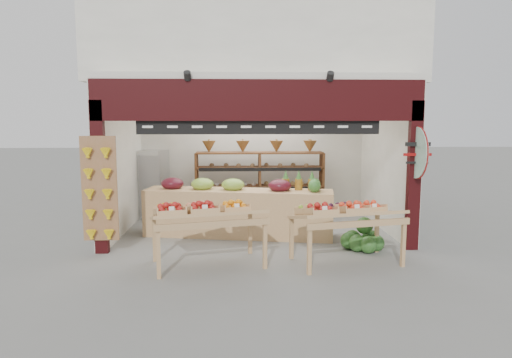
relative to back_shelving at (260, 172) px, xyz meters
The scene contains 11 objects.
ground 1.96m from the back_shelving, 95.11° to the right, with size 60.00×60.00×0.00m, color slate.
shop_structure 2.82m from the back_shelving, behind, with size 6.36×5.12×5.40m.
banana_board 4.00m from the back_shelving, 135.94° to the right, with size 0.60×0.15×1.80m.
gift_sign 3.84m from the back_shelving, 46.56° to the right, with size 0.04×0.93×0.92m.
back_shelving is the anchor object (origin of this frame).
refrigerator 2.58m from the back_shelving, behind, with size 0.63×0.63×1.61m, color silver.
cardboard_stack 2.33m from the back_shelving, 142.30° to the right, with size 1.00×0.81×0.61m.
mid_counter 1.76m from the back_shelving, 108.42° to the right, with size 3.81×1.37×1.16m.
display_table_left 3.61m from the back_shelving, 108.02° to the right, with size 1.93×1.37×1.10m.
display_table_right 3.58m from the back_shelving, 70.91° to the right, with size 1.86×1.27×1.07m.
watermelon_pile 3.29m from the back_shelving, 57.02° to the right, with size 0.75×0.75×0.59m.
Camera 1 is at (-0.38, -8.94, 2.31)m, focal length 32.00 mm.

